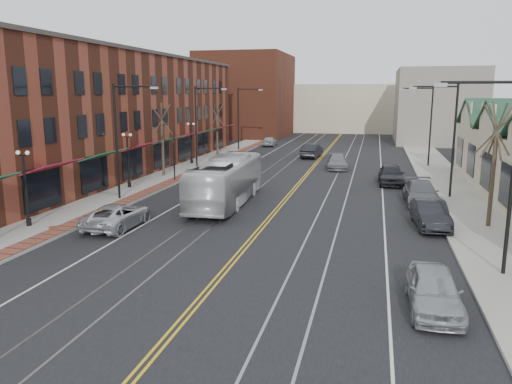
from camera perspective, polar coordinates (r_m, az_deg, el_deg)
The scene contains 30 objects.
ground at distance 18.34m, azimuth -7.27°, elevation -13.12°, with size 160.00×160.00×0.00m, color black.
sidewalk_left at distance 40.59m, azimuth -13.25°, elevation 0.40°, with size 4.00×120.00×0.15m, color gray.
sidewalk_right at distance 36.85m, azimuth 22.42°, elevation -1.26°, with size 4.00×120.00×0.15m, color gray.
building_left at distance 49.44m, azimuth -17.23°, elevation 8.45°, with size 10.00×50.00×11.00m, color brown.
backdrop_left at distance 88.37m, azimuth -1.06°, elevation 10.97°, with size 14.00×18.00×14.00m, color brown.
backdrop_mid at distance 100.81m, azimuth 10.10°, elevation 9.43°, with size 22.00×14.00×9.00m, color beige.
backdrop_right at distance 81.10m, azimuth 20.01°, elevation 9.21°, with size 12.00×16.00×11.00m, color slate.
streetlight_l_1 at distance 35.99m, azimuth -15.09°, elevation 6.91°, with size 3.33×0.25×8.00m.
streetlight_l_2 at distance 50.62m, azimuth -6.41°, elevation 8.40°, with size 3.33×0.25×8.00m.
streetlight_l_3 at distance 65.88m, azimuth -1.66°, elevation 9.13°, with size 3.33×0.25×8.00m.
streetlight_r_0 at distance 22.30m, azimuth 26.34°, elevation 3.62°, with size 3.33×0.25×8.00m.
streetlight_r_1 at distance 38.00m, azimuth 21.10°, elevation 6.76°, with size 3.33×0.25×8.00m.
streetlight_r_2 at distance 53.87m, azimuth 18.91°, elevation 8.04°, with size 3.33×0.25×8.00m.
lamppost_l_1 at distance 30.65m, azimuth -24.81°, elevation 0.21°, with size 0.84×0.28×4.27m.
lamppost_l_2 at distance 40.61m, azimuth -14.40°, elevation 3.40°, with size 0.84×0.28×4.27m.
lamppost_l_3 at distance 53.31m, azimuth -7.40°, elevation 5.47°, with size 0.84×0.28×4.27m.
tree_left_near at distance 45.70m, azimuth -10.65°, elevation 6.06°, with size 1.78×1.37×6.48m.
tree_left_far at distance 60.64m, azimuth -4.47°, elevation 7.25°, with size 1.66×1.28×6.02m.
tree_right_mid at distance 30.52m, azimuth 25.55°, elevation 3.05°, with size 1.90×1.46×6.93m.
manhole_far at distance 30.13m, azimuth -22.08°, elevation -3.74°, with size 0.60×0.60×0.02m, color #592D19.
traffic_signal at distance 43.25m, azimuth -9.36°, elevation 4.26°, with size 0.18×0.15×3.80m.
transit_bus at distance 34.12m, azimuth -3.38°, elevation 1.25°, with size 2.68×11.46×3.19m, color silver.
parked_suv at distance 29.33m, azimuth -15.55°, elevation -2.62°, with size 2.32×5.03×1.40m, color silver.
parked_car_a at distance 18.90m, azimuth 19.67°, elevation -10.50°, with size 1.76×4.38×1.49m, color #9DA0A4.
parked_car_b at distance 29.91m, azimuth 19.31°, elevation -2.45°, with size 1.62×4.64×1.53m, color black.
parked_car_c at distance 36.00m, azimuth 18.35°, elevation -0.11°, with size 2.17×5.34×1.55m, color #595A60.
parked_car_d at distance 43.05m, azimuth 15.19°, elevation 1.96°, with size 2.00×4.96×1.69m, color black.
distant_car_left at distance 59.01m, azimuth 6.38°, elevation 4.71°, with size 1.74×4.98×1.64m, color black.
distant_car_right at distance 50.72m, azimuth 9.26°, elevation 3.43°, with size 1.99×4.90×1.42m, color slate.
distant_car_far at distance 71.44m, azimuth 1.60°, elevation 5.85°, with size 1.73×4.31×1.47m, color #999BA0.
Camera 1 is at (6.03, -15.58, 7.57)m, focal length 35.00 mm.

